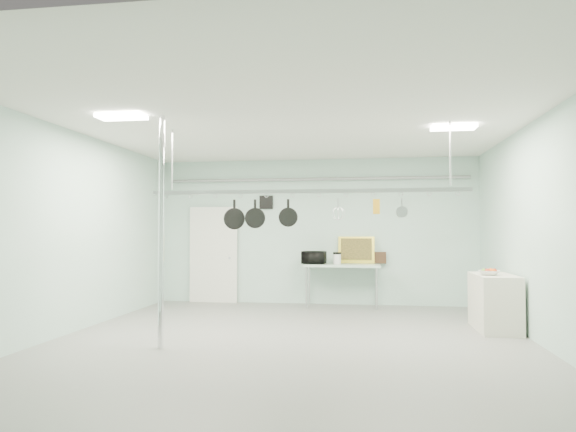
% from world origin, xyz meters
% --- Properties ---
extents(floor, '(8.00, 8.00, 0.00)m').
position_xyz_m(floor, '(0.00, 0.00, 0.00)').
color(floor, gray).
rests_on(floor, ground).
extents(ceiling, '(7.00, 8.00, 0.02)m').
position_xyz_m(ceiling, '(0.00, 0.00, 3.19)').
color(ceiling, silver).
rests_on(ceiling, back_wall).
extents(back_wall, '(7.00, 0.02, 3.20)m').
position_xyz_m(back_wall, '(0.00, 3.99, 1.60)').
color(back_wall, silver).
rests_on(back_wall, floor).
extents(right_wall, '(0.02, 8.00, 3.20)m').
position_xyz_m(right_wall, '(3.49, 0.00, 1.60)').
color(right_wall, silver).
rests_on(right_wall, floor).
extents(door, '(1.10, 0.10, 2.20)m').
position_xyz_m(door, '(-2.30, 3.94, 1.05)').
color(door, silver).
rests_on(door, floor).
extents(wall_vent, '(0.30, 0.04, 0.30)m').
position_xyz_m(wall_vent, '(-1.10, 3.97, 2.25)').
color(wall_vent, black).
rests_on(wall_vent, back_wall).
extents(conduit_pipe, '(6.60, 0.07, 0.07)m').
position_xyz_m(conduit_pipe, '(0.00, 3.90, 2.75)').
color(conduit_pipe, gray).
rests_on(conduit_pipe, back_wall).
extents(chrome_pole, '(0.08, 0.08, 3.20)m').
position_xyz_m(chrome_pole, '(-1.70, -0.60, 1.60)').
color(chrome_pole, silver).
rests_on(chrome_pole, floor).
extents(prep_table, '(1.60, 0.70, 0.91)m').
position_xyz_m(prep_table, '(0.60, 3.60, 0.83)').
color(prep_table, silver).
rests_on(prep_table, floor).
extents(side_cabinet, '(0.60, 1.20, 0.90)m').
position_xyz_m(side_cabinet, '(3.15, 1.40, 0.45)').
color(side_cabinet, beige).
rests_on(side_cabinet, floor).
extents(pot_rack, '(4.80, 0.06, 1.00)m').
position_xyz_m(pot_rack, '(0.20, 0.30, 2.23)').
color(pot_rack, '#B7B7BC').
rests_on(pot_rack, ceiling).
extents(light_panel_left, '(0.65, 0.30, 0.05)m').
position_xyz_m(light_panel_left, '(-2.20, -0.80, 3.16)').
color(light_panel_left, white).
rests_on(light_panel_left, ceiling).
extents(light_panel_right, '(0.65, 0.30, 0.05)m').
position_xyz_m(light_panel_right, '(2.40, 0.60, 3.16)').
color(light_panel_right, white).
rests_on(light_panel_right, ceiling).
extents(microwave, '(0.53, 0.40, 0.27)m').
position_xyz_m(microwave, '(0.01, 3.60, 1.04)').
color(microwave, black).
rests_on(microwave, prep_table).
extents(coffee_canister, '(0.19, 0.19, 0.21)m').
position_xyz_m(coffee_canister, '(0.50, 3.56, 1.01)').
color(coffee_canister, silver).
rests_on(coffee_canister, prep_table).
extents(painting_large, '(0.79, 0.17, 0.58)m').
position_xyz_m(painting_large, '(0.90, 3.90, 1.20)').
color(painting_large, yellow).
rests_on(painting_large, prep_table).
extents(painting_small, '(0.30, 0.09, 0.25)m').
position_xyz_m(painting_small, '(1.39, 3.90, 1.03)').
color(painting_small, '#362113').
rests_on(painting_small, prep_table).
extents(fruit_bowl, '(0.41, 0.41, 0.08)m').
position_xyz_m(fruit_bowl, '(3.03, 1.22, 0.94)').
color(fruit_bowl, silver).
rests_on(fruit_bowl, side_cabinet).
extents(skillet_left, '(0.32, 0.20, 0.45)m').
position_xyz_m(skillet_left, '(-0.90, 0.30, 1.86)').
color(skillet_left, black).
rests_on(skillet_left, pot_rack).
extents(skillet_mid, '(0.31, 0.08, 0.44)m').
position_xyz_m(skillet_mid, '(-0.58, 0.30, 1.86)').
color(skillet_mid, black).
rests_on(skillet_mid, pot_rack).
extents(skillet_right, '(0.28, 0.06, 0.39)m').
position_xyz_m(skillet_right, '(-0.07, 0.30, 1.89)').
color(skillet_right, black).
rests_on(skillet_right, pot_rack).
extents(whisk, '(0.22, 0.22, 0.33)m').
position_xyz_m(whisk, '(0.68, 0.30, 1.92)').
color(whisk, '#A6A6AA').
rests_on(whisk, pot_rack).
extents(grater, '(0.10, 0.03, 0.24)m').
position_xyz_m(grater, '(1.24, 0.30, 1.97)').
color(grater, yellow).
rests_on(grater, pot_rack).
extents(saucepan, '(0.17, 0.09, 0.28)m').
position_xyz_m(saucepan, '(1.61, 0.30, 1.94)').
color(saucepan, silver).
rests_on(saucepan, pot_rack).
extents(fruit_cluster, '(0.24, 0.24, 0.09)m').
position_xyz_m(fruit_cluster, '(3.03, 1.22, 0.98)').
color(fruit_cluster, '#B82711').
rests_on(fruit_cluster, fruit_bowl).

